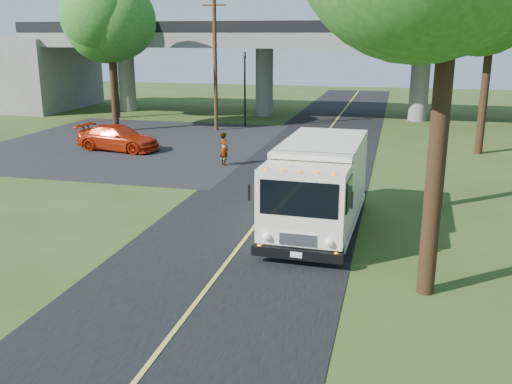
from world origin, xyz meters
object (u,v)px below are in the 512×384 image
(tree_left_lot, at_px, (110,10))
(step_van, at_px, (319,184))
(utility_pole, at_px, (215,62))
(tree_left_far, at_px, (113,19))
(red_sedan, at_px, (118,138))
(traffic_signal, at_px, (245,81))
(pedestrian, at_px, (224,149))

(tree_left_lot, height_order, step_van, tree_left_lot)
(step_van, bearing_deg, utility_pole, 118.91)
(tree_left_far, bearing_deg, red_sedan, -62.96)
(tree_left_far, distance_m, red_sedan, 14.86)
(step_van, bearing_deg, tree_left_far, 131.69)
(traffic_signal, relative_size, step_van, 0.73)
(tree_left_lot, distance_m, red_sedan, 9.72)
(utility_pole, relative_size, tree_left_lot, 0.86)
(tree_left_lot, bearing_deg, step_van, -46.27)
(traffic_signal, bearing_deg, pedestrian, -79.81)
(red_sedan, bearing_deg, traffic_signal, -17.72)
(step_van, relative_size, red_sedan, 1.45)
(red_sedan, bearing_deg, pedestrian, -100.24)
(traffic_signal, relative_size, utility_pole, 0.58)
(tree_left_lot, distance_m, tree_left_far, 6.72)
(utility_pole, bearing_deg, tree_left_lot, -161.03)
(tree_left_far, height_order, red_sedan, tree_left_far)
(tree_left_far, bearing_deg, pedestrian, -47.30)
(tree_left_far, xyz_separation_m, step_van, (18.91, -22.64, -5.85))
(tree_left_lot, distance_m, pedestrian, 14.66)
(step_van, relative_size, pedestrian, 4.22)
(red_sedan, xyz_separation_m, pedestrian, (6.97, -2.28, 0.13))
(red_sedan, bearing_deg, utility_pole, -14.47)
(tree_left_lot, xyz_separation_m, red_sedan, (3.02, -5.80, -7.19))
(red_sedan, relative_size, pedestrian, 2.90)
(tree_left_lot, relative_size, tree_left_far, 1.06)
(utility_pole, xyz_separation_m, tree_left_lot, (-6.29, -2.16, 3.31))
(utility_pole, distance_m, pedestrian, 11.52)
(tree_left_lot, bearing_deg, utility_pole, 18.97)
(utility_pole, bearing_deg, tree_left_far, 157.57)
(traffic_signal, distance_m, utility_pole, 2.86)
(traffic_signal, xyz_separation_m, tree_left_lot, (-7.79, -4.16, 4.70))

